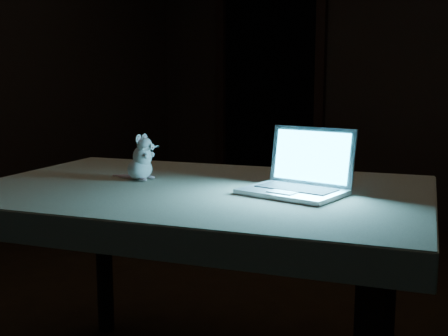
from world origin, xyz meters
The scene contains 6 objects.
back_wall centered at (0.00, 2.50, 1.30)m, with size 4.50×0.04×2.60m, color black.
doorway centered at (-1.10, 2.50, 1.06)m, with size 1.06×0.36×2.13m, color black, non-canonical shape.
table centered at (0.24, -0.27, 0.38)m, with size 1.40×0.90×0.75m, color black, non-canonical shape.
tablecloth centered at (0.19, -0.22, 0.71)m, with size 1.49×0.99×0.09m, color beige, non-canonical shape.
laptop centered at (0.56, -0.21, 0.86)m, with size 0.30×0.26×0.20m, color silver, non-canonical shape.
plush_mouse centered at (-0.01, -0.29, 0.84)m, with size 0.12×0.12×0.16m, color silver, non-canonical shape.
Camera 1 is at (1.36, -1.74, 1.11)m, focal length 45.00 mm.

